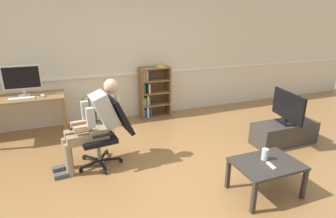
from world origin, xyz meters
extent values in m
plane|color=olive|center=(0.00, 0.00, 0.00)|extent=(18.00, 18.00, 0.00)
cube|color=beige|center=(0.00, 2.65, 1.35)|extent=(12.00, 0.10, 2.70)
cube|color=white|center=(0.00, 2.58, 0.92)|extent=(12.00, 0.03, 0.05)
cube|color=olive|center=(-1.34, 1.88, 0.36)|extent=(0.06, 0.06, 0.72)
cube|color=olive|center=(-1.34, 2.42, 0.36)|extent=(0.06, 0.06, 0.72)
cube|color=olive|center=(-1.91, 2.15, 0.74)|extent=(1.22, 0.63, 0.04)
cube|color=silver|center=(-1.92, 2.21, 0.76)|extent=(0.18, 0.14, 0.01)
cube|color=silver|center=(-1.92, 2.23, 0.82)|extent=(0.04, 0.02, 0.10)
cube|color=silver|center=(-1.92, 2.23, 1.06)|extent=(0.59, 0.02, 0.39)
cube|color=black|center=(-1.92, 2.22, 1.06)|extent=(0.54, 0.00, 0.35)
cube|color=white|center=(-1.94, 2.01, 0.77)|extent=(0.38, 0.12, 0.02)
cube|color=white|center=(-1.63, 2.03, 0.77)|extent=(0.06, 0.10, 0.03)
cube|color=brown|center=(0.17, 2.42, 0.53)|extent=(0.03, 0.28, 1.06)
cube|color=brown|center=(0.76, 2.42, 0.53)|extent=(0.03, 0.28, 1.06)
cube|color=brown|center=(0.47, 2.56, 0.53)|extent=(0.59, 0.02, 1.06)
cube|color=brown|center=(0.47, 2.42, 0.01)|extent=(0.56, 0.28, 0.03)
cube|color=brown|center=(0.47, 2.42, 0.27)|extent=(0.56, 0.28, 0.03)
cube|color=brown|center=(0.47, 2.42, 0.53)|extent=(0.56, 0.28, 0.03)
cube|color=brown|center=(0.47, 2.42, 0.78)|extent=(0.56, 0.28, 0.03)
cube|color=brown|center=(0.47, 2.42, 1.04)|extent=(0.56, 0.28, 0.03)
cube|color=#2D519E|center=(0.22, 2.42, 0.12)|extent=(0.05, 0.19, 0.18)
cube|color=#6699A3|center=(0.22, 2.40, 0.37)|extent=(0.05, 0.19, 0.17)
cube|color=#38844C|center=(0.22, 2.41, 0.64)|extent=(0.03, 0.19, 0.20)
cube|color=orange|center=(0.22, 2.41, 0.91)|extent=(0.04, 0.19, 0.23)
cube|color=white|center=(0.28, 2.40, 0.15)|extent=(0.04, 0.19, 0.24)
cube|color=gold|center=(0.29, 2.41, 0.39)|extent=(0.04, 0.19, 0.20)
cube|color=black|center=(0.28, 2.43, 0.65)|extent=(0.03, 0.19, 0.22)
cube|color=#6699A3|center=(0.27, 2.40, 0.91)|extent=(0.05, 0.19, 0.23)
cube|color=#2D519E|center=(0.34, 2.40, 0.14)|extent=(0.03, 0.19, 0.22)
cube|color=#2D519E|center=(0.33, 2.44, 0.36)|extent=(0.03, 0.19, 0.16)
cube|color=white|center=(0.32, 2.41, 0.64)|extent=(0.03, 0.19, 0.20)
cube|color=gold|center=(0.58, 2.41, 1.07)|extent=(0.16, 0.22, 0.02)
cube|color=white|center=(-0.92, 2.54, 0.27)|extent=(0.08, 0.08, 0.53)
cube|color=white|center=(-0.81, 2.54, 0.27)|extent=(0.08, 0.08, 0.53)
cube|color=white|center=(-0.71, 2.54, 0.27)|extent=(0.08, 0.08, 0.53)
cube|color=white|center=(-0.60, 2.54, 0.27)|extent=(0.08, 0.08, 0.53)
cube|color=white|center=(-0.50, 2.54, 0.27)|extent=(0.08, 0.08, 0.53)
cube|color=white|center=(-0.39, 2.54, 0.27)|extent=(0.08, 0.08, 0.53)
cube|color=white|center=(-0.29, 2.54, 0.27)|extent=(0.08, 0.08, 0.53)
cube|color=black|center=(-0.90, 0.67, 0.07)|extent=(0.07, 0.30, 0.02)
cylinder|color=black|center=(-0.88, 0.52, 0.03)|extent=(0.03, 0.06, 0.06)
cube|color=black|center=(-0.77, 0.79, 0.07)|extent=(0.30, 0.09, 0.02)
cylinder|color=black|center=(-0.62, 0.76, 0.03)|extent=(0.06, 0.03, 0.06)
cube|color=black|center=(-0.84, 0.95, 0.07)|extent=(0.18, 0.28, 0.02)
cylinder|color=black|center=(-0.77, 1.08, 0.03)|extent=(0.05, 0.06, 0.06)
cube|color=black|center=(-1.02, 0.93, 0.07)|extent=(0.23, 0.24, 0.02)
cylinder|color=black|center=(-1.12, 1.04, 0.03)|extent=(0.05, 0.06, 0.06)
cube|color=black|center=(-1.05, 0.75, 0.07)|extent=(0.29, 0.16, 0.02)
cylinder|color=black|center=(-1.19, 0.69, 0.03)|extent=(0.06, 0.04, 0.06)
cylinder|color=gray|center=(-0.92, 0.82, 0.23)|extent=(0.05, 0.05, 0.30)
cube|color=black|center=(-0.92, 0.82, 0.41)|extent=(0.51, 0.51, 0.07)
cube|color=black|center=(-0.57, 0.86, 0.70)|extent=(0.33, 0.47, 0.54)
cube|color=black|center=(-0.93, 1.08, 0.56)|extent=(0.28, 0.08, 0.03)
cube|color=black|center=(-0.86, 0.56, 0.56)|extent=(0.28, 0.08, 0.03)
cube|color=#937F60|center=(-0.92, 0.82, 0.52)|extent=(0.30, 0.37, 0.14)
cube|color=#B2B2AD|center=(-0.79, 0.83, 0.81)|extent=(0.39, 0.38, 0.52)
sphere|color=#D6A884|center=(-0.68, 0.85, 1.13)|extent=(0.20, 0.20, 0.20)
cube|color=black|center=(-1.19, 0.78, 0.62)|extent=(0.15, 0.05, 0.02)
cube|color=#937F60|center=(-1.14, 0.89, 0.49)|extent=(0.43, 0.18, 0.13)
cylinder|color=#937F60|center=(-1.34, 0.86, 0.23)|extent=(0.10, 0.10, 0.46)
cube|color=#4C4C51|center=(-1.44, 0.85, 0.03)|extent=(0.23, 0.12, 0.06)
cube|color=#937F60|center=(-1.11, 0.69, 0.49)|extent=(0.43, 0.18, 0.13)
cylinder|color=#937F60|center=(-1.32, 0.67, 0.23)|extent=(0.10, 0.10, 0.46)
cube|color=#4C4C51|center=(-1.42, 0.65, 0.03)|extent=(0.23, 0.12, 0.06)
cube|color=#B2B2AD|center=(-1.03, 0.96, 0.79)|extent=(0.11, 0.09, 0.26)
cube|color=#D6A884|center=(-1.13, 0.89, 0.64)|extent=(0.25, 0.10, 0.07)
cube|color=#B2B2AD|center=(-1.00, 0.65, 0.79)|extent=(0.11, 0.09, 0.26)
cube|color=#D6A884|center=(-1.10, 0.70, 0.64)|extent=(0.25, 0.10, 0.07)
cube|color=#3D3833|center=(2.06, 0.42, 0.18)|extent=(1.09, 0.42, 0.36)
cube|color=black|center=(2.06, 0.42, 0.37)|extent=(0.25, 0.35, 0.02)
cylinder|color=black|center=(2.06, 0.42, 0.41)|extent=(0.04, 0.04, 0.05)
cube|color=black|center=(2.06, 0.42, 0.66)|extent=(0.18, 0.78, 0.45)
cube|color=#B7D1F9|center=(2.08, 0.41, 0.66)|extent=(0.13, 0.73, 0.41)
cube|color=#332D28|center=(0.49, -0.82, 0.19)|extent=(0.04, 0.04, 0.38)
cube|color=#332D28|center=(1.19, -0.82, 0.19)|extent=(0.04, 0.04, 0.38)
cube|color=#332D28|center=(1.19, -0.32, 0.19)|extent=(0.04, 0.04, 0.38)
cube|color=#332D28|center=(0.49, -0.32, 0.19)|extent=(0.04, 0.04, 0.38)
cube|color=#332D28|center=(0.84, -0.57, 0.40)|extent=(0.76, 0.55, 0.03)
cylinder|color=silver|center=(0.85, -0.50, 0.48)|extent=(0.08, 0.08, 0.14)
cube|color=white|center=(0.82, -0.65, 0.42)|extent=(0.05, 0.15, 0.02)
camera|label=1|loc=(-1.23, -2.73, 2.01)|focal=28.78mm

